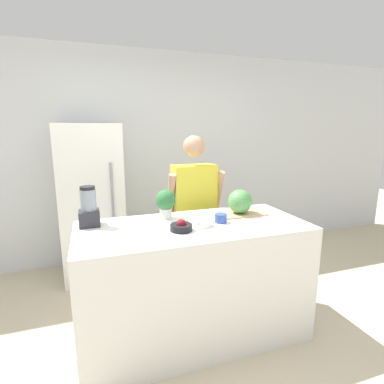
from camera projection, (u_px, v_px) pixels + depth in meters
ground_plane at (212, 367)px, 2.13m from camera, size 14.00×14.00×0.00m
wall_back at (150, 158)px, 3.83m from camera, size 8.00×0.06×2.60m
counter_island at (194, 281)px, 2.40m from camera, size 1.76×0.79×0.94m
refrigerator at (93, 202)px, 3.34m from camera, size 0.66×0.67×1.72m
person at (194, 214)px, 3.04m from camera, size 0.57×0.26×1.60m
cutting_board at (240, 213)px, 2.60m from camera, size 0.41×0.25×0.01m
watermelon at (240, 201)px, 2.55m from camera, size 0.21×0.21×0.21m
bowl_cherries at (181, 227)px, 2.16m from camera, size 0.16×0.16×0.09m
bowl_cream at (203, 222)px, 2.27m from camera, size 0.13×0.13×0.08m
bowl_small_blue at (221, 218)px, 2.35m from camera, size 0.09×0.09×0.07m
blender at (89, 209)px, 2.25m from camera, size 0.15×0.15×0.31m
potted_plant at (165, 202)px, 2.44m from camera, size 0.17×0.17×0.24m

